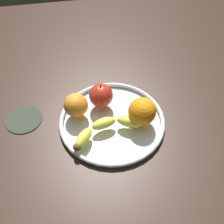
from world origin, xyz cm
name	(u,v)px	position (x,y,z in cm)	size (l,w,h in cm)	color
ground_plane	(112,127)	(0.00, 0.00, -2.00)	(145.23, 145.23, 4.00)	#312018
fruit_bowl	(112,121)	(0.00, 0.00, 0.92)	(30.12, 30.12, 1.80)	silver
banana	(105,128)	(2.73, 4.05, 3.30)	(20.15, 10.04, 3.00)	yellow
apple	(101,95)	(2.12, -6.28, 5.28)	(6.96, 6.96, 7.76)	#B32E1E
orange_front_right	(142,111)	(-7.97, 1.88, 5.63)	(7.66, 7.66, 7.66)	orange
orange_center	(76,105)	(9.56, -3.86, 5.21)	(6.81, 6.81, 6.81)	orange
ambient_coaster	(24,119)	(25.06, -5.60, 0.30)	(10.59, 10.59, 0.60)	#2C3327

